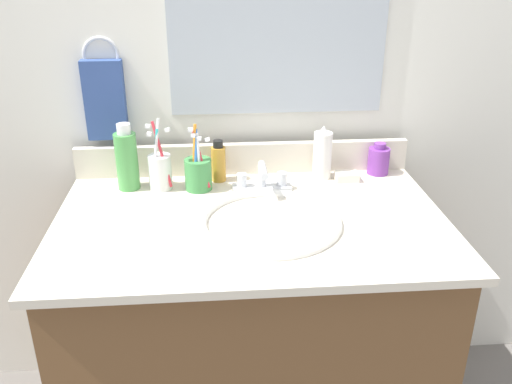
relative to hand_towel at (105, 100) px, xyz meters
name	(u,v)px	position (x,y,z in m)	size (l,w,h in m)	color
vanity_cabinet	(251,341)	(0.38, -0.32, -0.60)	(0.92, 0.56, 0.71)	brown
countertop	(251,222)	(0.38, -0.32, -0.23)	(0.96, 0.61, 0.02)	beige
backsplash	(244,158)	(0.38, -0.02, -0.17)	(0.96, 0.02, 0.09)	beige
back_wall	(243,190)	(0.38, 0.04, -0.30)	(2.06, 0.04, 1.30)	white
mirror_panel	(278,11)	(0.48, 0.02, 0.23)	(0.60, 0.01, 0.56)	#B2BCC6
towel_ring	(101,55)	(0.00, 0.02, 0.12)	(0.10, 0.10, 0.01)	silver
hand_towel	(105,100)	(0.00, 0.00, 0.00)	(0.11, 0.04, 0.22)	#334C8C
sink_basin	(269,234)	(0.42, -0.35, -0.25)	(0.35, 0.35, 0.11)	white
faucet	(262,181)	(0.42, -0.15, -0.19)	(0.16, 0.10, 0.08)	silver
bottle_oil_amber	(218,162)	(0.31, -0.07, -0.17)	(0.04, 0.04, 0.12)	gold
bottle_toner_green	(127,159)	(0.06, -0.11, -0.14)	(0.06, 0.06, 0.18)	#4C9E4C
bottle_cream_purple	(379,160)	(0.77, -0.06, -0.18)	(0.06, 0.06, 0.09)	#7A3899
bottle_lotion_white	(322,155)	(0.60, -0.07, -0.15)	(0.05, 0.05, 0.15)	white
cup_green	(198,173)	(0.25, -0.13, -0.17)	(0.07, 0.07, 0.19)	#3F8C47
cup_white_ceramic	(160,170)	(0.15, -0.12, -0.17)	(0.07, 0.06, 0.20)	white
soap_bar	(347,177)	(0.67, -0.10, -0.21)	(0.06, 0.04, 0.02)	white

